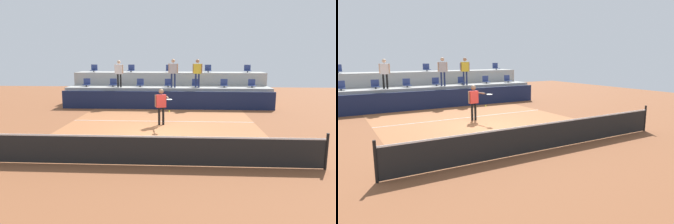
{
  "view_description": "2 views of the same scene",
  "coord_description": "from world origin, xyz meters",
  "views": [
    {
      "loc": [
        1.16,
        -12.88,
        3.24
      ],
      "look_at": [
        0.47,
        -1.08,
        1.11
      ],
      "focal_mm": 33.49,
      "sensor_mm": 36.0,
      "label": 1
    },
    {
      "loc": [
        -6.08,
        -11.61,
        3.01
      ],
      "look_at": [
        -0.03,
        -1.49,
        0.9
      ],
      "focal_mm": 32.42,
      "sensor_mm": 36.0,
      "label": 2
    }
  ],
  "objects": [
    {
      "name": "stadium_chair_upper_right",
      "position": [
        2.66,
        9.03,
        2.31
      ],
      "size": [
        0.44,
        0.4,
        0.52
      ],
      "color": "#2D2D33",
      "rests_on": "seating_tier_upper"
    },
    {
      "name": "seating_tier_upper",
      "position": [
        0.0,
        9.1,
        1.05
      ],
      "size": [
        13.0,
        1.8,
        2.1
      ],
      "primitive_type": "cube",
      "color": "#9E9E99",
      "rests_on": "ground_plane"
    },
    {
      "name": "stadium_chair_lower_mid_left",
      "position": [
        -1.81,
        7.23,
        1.46
      ],
      "size": [
        0.44,
        0.4,
        0.52
      ],
      "color": "#2D2D33",
      "rests_on": "seating_tier_lower"
    },
    {
      "name": "stadium_chair_upper_far_right",
      "position": [
        5.35,
        9.03,
        2.31
      ],
      "size": [
        0.44,
        0.4,
        0.52
      ],
      "color": "#2D2D33",
      "rests_on": "seating_tier_upper"
    },
    {
      "name": "spectator_in_white",
      "position": [
        -3.09,
        6.85,
        2.28
      ],
      "size": [
        0.59,
        0.28,
        1.7
      ],
      "color": "black",
      "rests_on": "seating_tier_lower"
    },
    {
      "name": "seating_tier_lower",
      "position": [
        0.0,
        7.3,
        0.62
      ],
      "size": [
        13.0,
        1.8,
        1.25
      ],
      "primitive_type": "cube",
      "color": "#9E9E99",
      "rests_on": "ground_plane"
    },
    {
      "name": "ground_plane",
      "position": [
        0.0,
        0.0,
        0.0
      ],
      "size": [
        40.0,
        40.0,
        0.0
      ],
      "primitive_type": "plane",
      "color": "brown"
    },
    {
      "name": "sponsor_backboard",
      "position": [
        0.0,
        6.0,
        0.55
      ],
      "size": [
        13.0,
        0.16,
        1.1
      ],
      "primitive_type": "cube",
      "color": "#141E42",
      "rests_on": "ground_plane"
    },
    {
      "name": "stadium_chair_upper_left",
      "position": [
        -2.7,
        9.03,
        2.31
      ],
      "size": [
        0.44,
        0.4,
        0.52
      ],
      "color": "#2D2D33",
      "rests_on": "seating_tier_upper"
    },
    {
      "name": "stadium_chair_lower_far_right",
      "position": [
        5.32,
        7.23,
        1.46
      ],
      "size": [
        0.44,
        0.4,
        0.52
      ],
      "color": "#2D2D33",
      "rests_on": "seating_tier_lower"
    },
    {
      "name": "spectator_in_grey",
      "position": [
        1.85,
        6.85,
        2.33
      ],
      "size": [
        0.61,
        0.28,
        1.77
      ],
      "color": "navy",
      "rests_on": "seating_tier_lower"
    },
    {
      "name": "stadium_chair_lower_right",
      "position": [
        3.57,
        7.23,
        1.46
      ],
      "size": [
        0.44,
        0.4,
        0.52
      ],
      "color": "#2D2D33",
      "rests_on": "seating_tier_lower"
    },
    {
      "name": "tennis_ball",
      "position": [
        0.4,
        1.11,
        0.75
      ],
      "size": [
        0.07,
        0.07,
        0.07
      ],
      "color": "#CCE033"
    },
    {
      "name": "stadium_chair_lower_far_left",
      "position": [
        -5.34,
        7.23,
        1.46
      ],
      "size": [
        0.44,
        0.4,
        0.52
      ],
      "color": "#2D2D33",
      "rests_on": "seating_tier_lower"
    },
    {
      "name": "court_inner_paint",
      "position": [
        0.0,
        1.0,
        0.0
      ],
      "size": [
        9.0,
        10.0,
        0.01
      ],
      "primitive_type": "cube",
      "color": "#A36038",
      "rests_on": "ground_plane"
    },
    {
      "name": "stadium_chair_lower_mid_right",
      "position": [
        1.75,
        7.23,
        1.46
      ],
      "size": [
        0.44,
        0.4,
        0.52
      ],
      "color": "#2D2D33",
      "rests_on": "seating_tier_lower"
    },
    {
      "name": "stadium_chair_lower_left",
      "position": [
        -3.59,
        7.23,
        1.46
      ],
      "size": [
        0.44,
        0.4,
        0.52
      ],
      "color": "#2D2D33",
      "rests_on": "seating_tier_lower"
    },
    {
      "name": "tennis_player",
      "position": [
        0.01,
        1.56,
        1.05
      ],
      "size": [
        0.88,
        1.17,
        1.72
      ],
      "color": "black",
      "rests_on": "ground_plane"
    },
    {
      "name": "stadium_chair_lower_center",
      "position": [
        0.0,
        7.23,
        1.46
      ],
      "size": [
        0.44,
        0.4,
        0.52
      ],
      "color": "#2D2D33",
      "rests_on": "seating_tier_lower"
    },
    {
      "name": "spectator_leaning_on_rail",
      "position": [
        0.34,
        6.85,
        2.34
      ],
      "size": [
        0.62,
        0.26,
        1.79
      ],
      "color": "navy",
      "rests_on": "seating_tier_lower"
    },
    {
      "name": "court_service_line",
      "position": [
        0.0,
        2.4,
        0.01
      ],
      "size": [
        9.0,
        0.06,
        0.0
      ],
      "primitive_type": "cube",
      "color": "silver",
      "rests_on": "ground_plane"
    },
    {
      "name": "stadium_chair_upper_center",
      "position": [
        -0.04,
        9.03,
        2.31
      ],
      "size": [
        0.44,
        0.4,
        0.52
      ],
      "color": "#2D2D33",
      "rests_on": "seating_tier_upper"
    },
    {
      "name": "stadium_chair_upper_far_left",
      "position": [
        -5.34,
        9.03,
        2.31
      ],
      "size": [
        0.44,
        0.4,
        0.52
      ],
      "color": "#2D2D33",
      "rests_on": "seating_tier_upper"
    },
    {
      "name": "tennis_net",
      "position": [
        0.0,
        -4.0,
        0.5
      ],
      "size": [
        10.48,
        0.08,
        1.07
      ],
      "color": "black",
      "rests_on": "ground_plane"
    }
  ]
}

